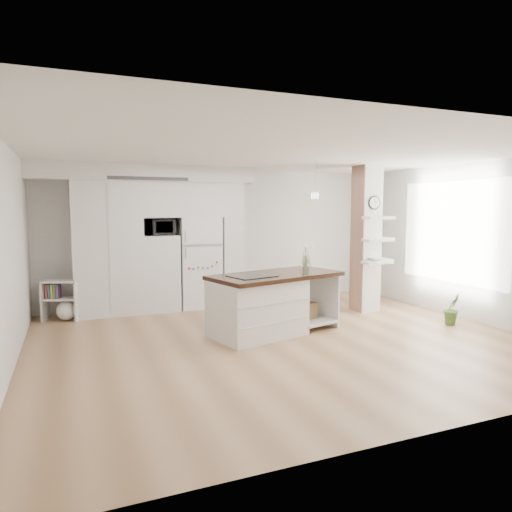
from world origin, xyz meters
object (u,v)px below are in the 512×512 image
(kitchen_island, at_px, (264,304))
(floor_plant_a, at_px, (452,309))
(refrigerator, at_px, (199,262))
(bookshelf, at_px, (63,303))

(kitchen_island, relative_size, floor_plant_a, 4.24)
(refrigerator, distance_m, bookshelf, 2.52)
(kitchen_island, distance_m, bookshelf, 3.55)
(kitchen_island, relative_size, bookshelf, 3.18)
(bookshelf, bearing_deg, refrigerator, 23.39)
(refrigerator, distance_m, kitchen_island, 2.37)
(refrigerator, distance_m, floor_plant_a, 4.62)
(refrigerator, xyz_separation_m, kitchen_island, (0.39, -2.30, -0.40))
(refrigerator, height_order, kitchen_island, refrigerator)
(bookshelf, distance_m, floor_plant_a, 6.57)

